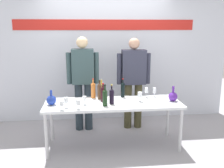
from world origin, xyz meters
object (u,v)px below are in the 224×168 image
at_px(wine_glass_left_0, 66,100).
at_px(wine_glass_left_2, 62,104).
at_px(wine_bottle_1, 93,90).
at_px(wine_bottle_2, 112,96).
at_px(wine_bottle_6, 102,90).
at_px(wine_glass_left_1, 78,103).
at_px(wine_bottle_0, 100,91).
at_px(wine_glass_left_3, 84,99).
at_px(wine_glass_right_2, 146,90).
at_px(wine_glass_right_0, 140,95).
at_px(decanter_blue_left, 51,100).
at_px(presenter_left, 83,78).
at_px(decanter_blue_right, 173,96).
at_px(wine_glass_right_1, 154,91).
at_px(wine_bottle_3, 103,93).
at_px(wine_bottle_5, 105,97).
at_px(display_table, 113,106).
at_px(presenter_right, 134,78).
at_px(wine_bottle_4, 123,89).

height_order(wine_glass_left_0, wine_glass_left_2, wine_glass_left_0).
height_order(wine_bottle_1, wine_bottle_2, wine_bottle_1).
distance_m(wine_bottle_6, wine_glass_left_1, 0.67).
height_order(wine_bottle_0, wine_glass_left_1, wine_bottle_0).
height_order(wine_glass_left_3, wine_glass_right_2, wine_glass_right_2).
bearing_deg(wine_glass_right_0, decanter_blue_left, -178.23).
bearing_deg(wine_glass_right_0, presenter_left, 140.57).
xyz_separation_m(decanter_blue_right, wine_glass_right_1, (-0.22, 0.28, 0.03)).
distance_m(wine_bottle_3, wine_glass_left_3, 0.33).
height_order(wine_bottle_0, wine_bottle_2, wine_bottle_0).
distance_m(decanter_blue_left, wine_bottle_5, 0.81).
bearing_deg(display_table, wine_bottle_3, 153.86).
bearing_deg(wine_bottle_5, decanter_blue_left, 170.43).
bearing_deg(wine_bottle_5, wine_glass_right_0, 17.40).
bearing_deg(wine_glass_left_3, presenter_right, 41.94).
bearing_deg(display_table, wine_bottle_1, 134.66).
bearing_deg(wine_glass_left_0, wine_glass_left_3, 24.74).
xyz_separation_m(wine_bottle_2, wine_glass_left_3, (-0.41, 0.01, -0.04)).
height_order(decanter_blue_left, presenter_right, presenter_right).
relative_size(wine_glass_left_0, wine_glass_left_2, 1.20).
xyz_separation_m(decanter_blue_left, wine_bottle_4, (1.14, 0.33, 0.06)).
xyz_separation_m(display_table, wine_glass_left_1, (-0.53, -0.27, 0.16)).
distance_m(decanter_blue_left, wine_bottle_4, 1.18).
relative_size(wine_bottle_3, wine_glass_left_3, 2.23).
bearing_deg(wine_bottle_2, wine_glass_left_3, 178.70).
bearing_deg(wine_glass_right_2, wine_bottle_0, -178.31).
relative_size(wine_glass_left_0, wine_glass_left_1, 1.10).
distance_m(wine_bottle_4, wine_glass_left_1, 0.93).
relative_size(presenter_right, wine_bottle_1, 5.19).
xyz_separation_m(wine_glass_left_3, wine_glass_right_1, (1.17, 0.32, 0.01)).
xyz_separation_m(wine_bottle_0, wine_glass_left_1, (-0.33, -0.48, -0.04)).
xyz_separation_m(wine_bottle_1, wine_glass_right_2, (0.88, -0.07, -0.02)).
distance_m(presenter_right, wine_bottle_0, 0.86).
relative_size(wine_bottle_5, wine_bottle_6, 1.08).
relative_size(wine_bottle_0, wine_glass_right_2, 1.89).
bearing_deg(wine_glass_left_0, wine_glass_left_2, -120.75).
height_order(wine_bottle_2, wine_glass_right_1, wine_bottle_2).
relative_size(display_table, presenter_left, 1.23).
xyz_separation_m(display_table, presenter_left, (-0.46, 0.74, 0.30)).
relative_size(presenter_left, wine_glass_left_3, 12.98).
height_order(wine_bottle_4, wine_glass_left_2, wine_bottle_4).
bearing_deg(wine_bottle_3, wine_bottle_4, 32.75).
distance_m(wine_glass_left_1, wine_glass_left_3, 0.22).
relative_size(decanter_blue_right, wine_glass_right_1, 1.56).
height_order(decanter_blue_right, wine_bottle_2, wine_bottle_2).
relative_size(wine_bottle_4, wine_glass_left_0, 2.05).
distance_m(wine_glass_left_0, wine_glass_right_1, 1.50).
relative_size(wine_bottle_2, wine_bottle_6, 1.02).
relative_size(wine_bottle_6, wine_glass_right_2, 1.81).
relative_size(decanter_blue_left, wine_bottle_0, 0.73).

